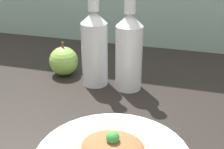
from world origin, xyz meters
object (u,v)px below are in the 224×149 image
object	(u,v)px
cider_bottle_left	(94,45)
apple	(64,61)
plated_food	(113,149)
cider_bottle_right	(129,48)

from	to	relation	value
cider_bottle_left	apple	bearing A→B (deg)	163.58
plated_food	cider_bottle_left	world-z (taller)	cider_bottle_left
cider_bottle_right	apple	xyz separation A→B (cm)	(-20.77, 3.27, -7.25)
cider_bottle_left	cider_bottle_right	xyz separation A→B (cm)	(9.66, 0.00, 0.00)
apple	plated_food	bearing A→B (deg)	-53.37
cider_bottle_left	plated_food	bearing A→B (deg)	-65.15
cider_bottle_right	apple	bearing A→B (deg)	171.04
cider_bottle_left	apple	distance (cm)	13.66
plated_food	cider_bottle_right	bearing A→B (deg)	98.57
plated_food	cider_bottle_right	size ratio (longest dim) A/B	0.68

